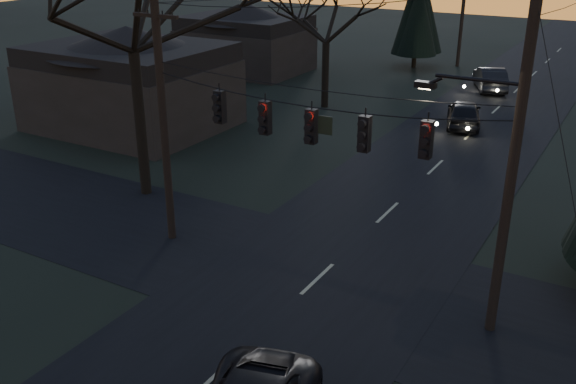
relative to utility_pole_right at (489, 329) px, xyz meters
The scene contains 12 objects.
main_road 11.41m from the utility_pole_right, 118.81° to the left, with size 8.00×120.00×0.02m, color black.
cross_road 5.50m from the utility_pole_right, behind, with size 60.00×7.00×0.02m, color black.
utility_pole_right is the anchor object (origin of this frame).
utility_pole_left 11.50m from the utility_pole_right, behind, with size 1.80×0.30×8.50m, color black, non-canonical shape.
utility_pole_far_l 37.79m from the utility_pole_right, 107.72° to the left, with size 0.30×0.30×8.00m, color black, non-canonical shape.
span_signal_assembly 7.73m from the utility_pole_right, behind, with size 11.50×0.44×1.68m.
bare_tree_dist 25.07m from the utility_pole_right, 128.07° to the left, with size 6.38×6.38×7.96m.
evergreen_dist 36.95m from the utility_pole_right, 113.13° to the left, with size 3.80×3.80×6.51m.
house_left_near 24.78m from the utility_pole_right, 156.04° to the left, with size 10.00×8.00×5.60m.
house_left_far 36.51m from the utility_pole_right, 134.44° to the left, with size 9.00×7.00×5.20m.
sedan_oncoming_a 20.35m from the utility_pole_right, 108.05° to the left, with size 1.79×4.46×1.52m, color black.
sedan_oncoming_b 29.84m from the utility_pole_right, 103.96° to the left, with size 1.69×4.83×1.59m, color black.
Camera 1 is at (8.21, -6.08, 10.53)m, focal length 40.00 mm.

